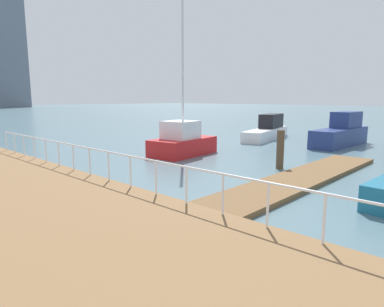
{
  "coord_description": "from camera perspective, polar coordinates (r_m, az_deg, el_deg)",
  "views": [
    {
      "loc": [
        -9.68,
        3.13,
        3.33
      ],
      "look_at": [
        -1.85,
        10.49,
        1.56
      ],
      "focal_mm": 31.46,
      "sensor_mm": 36.0,
      "label": 1
    }
  ],
  "objects": [
    {
      "name": "moored_boat_2",
      "position": [
        28.72,
        12.73,
        3.97
      ],
      "size": [
        7.62,
        3.17,
        2.01
      ],
      "color": "white",
      "rests_on": "ground_plane"
    },
    {
      "name": "dock_piling_0",
      "position": [
        16.45,
        14.73,
        0.65
      ],
      "size": [
        0.35,
        0.35,
        1.85
      ],
      "primitive_type": "cylinder",
      "color": "brown",
      "rests_on": "ground_plane"
    },
    {
      "name": "boardwalk_railing",
      "position": [
        9.81,
        -3.68,
        -3.15
      ],
      "size": [
        0.06,
        27.18,
        1.08
      ],
      "color": "white",
      "rests_on": "boardwalk"
    },
    {
      "name": "moored_boat_5",
      "position": [
        26.06,
        23.97,
        3.21
      ],
      "size": [
        6.4,
        1.83,
        2.37
      ],
      "color": "navy",
      "rests_on": "ground_plane"
    },
    {
      "name": "floating_dock",
      "position": [
        14.33,
        17.74,
        -4.16
      ],
      "size": [
        12.93,
        2.0,
        0.18
      ],
      "primitive_type": "cube",
      "color": "brown",
      "rests_on": "ground_plane"
    },
    {
      "name": "moored_boat_0",
      "position": [
        19.85,
        -1.64,
        2.06
      ],
      "size": [
        4.43,
        2.65,
        8.86
      ],
      "color": "red",
      "rests_on": "ground_plane"
    },
    {
      "name": "ground_plane",
      "position": [
        19.73,
        -16.68,
        -0.74
      ],
      "size": [
        300.0,
        300.0,
        0.0
      ],
      "primitive_type": "plane",
      "color": "slate"
    },
    {
      "name": "skyline_tower_5",
      "position": [
        142.76,
        -29.82,
        21.04
      ],
      "size": [
        14.04,
        8.0,
        70.09
      ],
      "primitive_type": "cube",
      "rotation": [
        0.0,
        0.0,
        0.07
      ],
      "color": "slate",
      "rests_on": "ground_plane"
    }
  ]
}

